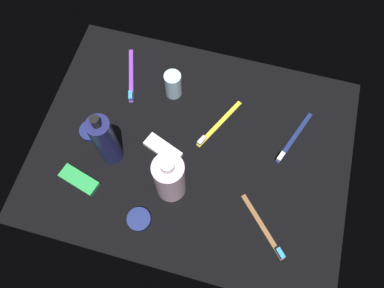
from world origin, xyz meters
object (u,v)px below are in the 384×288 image
at_px(toothbrush_purple, 131,78).
at_px(snack_bar_white, 163,149).
at_px(toothbrush_yellow, 217,126).
at_px(toothbrush_brown, 265,230).
at_px(toothbrush_navy, 292,140).
at_px(cream_tin_left, 139,219).
at_px(lotion_bottle, 106,140).
at_px(bodywash_bottle, 170,178).
at_px(deodorant_stick, 173,85).
at_px(cream_tin_right, 91,131).
at_px(snack_bar_green, 79,180).

bearing_deg(toothbrush_purple, snack_bar_white, 129.27).
height_order(toothbrush_yellow, toothbrush_brown, same).
bearing_deg(toothbrush_navy, cream_tin_left, 43.39).
xyz_separation_m(lotion_bottle, snack_bar_white, (-0.13, -0.05, -0.09)).
relative_size(bodywash_bottle, toothbrush_purple, 1.05).
height_order(toothbrush_purple, cream_tin_left, toothbrush_purple).
xyz_separation_m(lotion_bottle, deodorant_stick, (-0.10, -0.23, -0.05)).
bearing_deg(toothbrush_navy, bodywash_bottle, 37.35).
height_order(cream_tin_left, cream_tin_right, cream_tin_left).
height_order(deodorant_stick, toothbrush_purple, deodorant_stick).
bearing_deg(snack_bar_white, toothbrush_purple, -29.51).
xyz_separation_m(deodorant_stick, toothbrush_brown, (-0.33, 0.32, -0.04)).
xyz_separation_m(cream_tin_left, cream_tin_right, (0.20, -0.20, -0.00)).
bearing_deg(deodorant_stick, bodywash_bottle, 104.99).
relative_size(snack_bar_white, cream_tin_right, 1.71).
height_order(bodywash_bottle, toothbrush_purple, bodywash_bottle).
bearing_deg(toothbrush_purple, deodorant_stick, 175.38).
relative_size(toothbrush_purple, cream_tin_left, 2.96).
relative_size(lotion_bottle, bodywash_bottle, 1.17).
bearing_deg(lotion_bottle, snack_bar_white, -159.30).
relative_size(bodywash_bottle, toothbrush_yellow, 1.10).
bearing_deg(toothbrush_brown, toothbrush_navy, -95.75).
xyz_separation_m(deodorant_stick, snack_bar_green, (0.16, 0.32, -0.04)).
distance_m(lotion_bottle, deodorant_stick, 0.25).
bearing_deg(cream_tin_right, deodorant_stick, -135.31).
relative_size(deodorant_stick, cream_tin_left, 1.46).
height_order(toothbrush_brown, cream_tin_right, toothbrush_brown).
bearing_deg(toothbrush_brown, bodywash_bottle, -9.86).
distance_m(toothbrush_purple, snack_bar_white, 0.24).
height_order(toothbrush_yellow, cream_tin_right, toothbrush_yellow).
distance_m(lotion_bottle, snack_bar_green, 0.14).
distance_m(toothbrush_brown, cream_tin_right, 0.53).
bearing_deg(toothbrush_yellow, toothbrush_purple, -16.87).
bearing_deg(snack_bar_green, snack_bar_white, -127.25).
distance_m(bodywash_bottle, deodorant_stick, 0.29).
relative_size(toothbrush_navy, cream_tin_right, 2.83).
distance_m(toothbrush_brown, toothbrush_purple, 0.57).
bearing_deg(toothbrush_navy, toothbrush_purple, -8.44).
xyz_separation_m(lotion_bottle, bodywash_bottle, (-0.18, 0.05, -0.01)).
height_order(deodorant_stick, cream_tin_left, deodorant_stick).
height_order(toothbrush_navy, snack_bar_green, toothbrush_navy).
xyz_separation_m(bodywash_bottle, snack_bar_green, (0.24, 0.04, -0.08)).
height_order(snack_bar_green, cream_tin_left, cream_tin_left).
bearing_deg(lotion_bottle, cream_tin_right, -30.59).
height_order(deodorant_stick, toothbrush_navy, deodorant_stick).
bearing_deg(bodywash_bottle, snack_bar_white, -61.83).
height_order(deodorant_stick, cream_tin_right, deodorant_stick).
distance_m(toothbrush_navy, snack_bar_green, 0.58).
relative_size(toothbrush_yellow, cream_tin_left, 2.83).
bearing_deg(cream_tin_left, snack_bar_white, -90.56).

